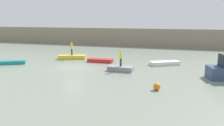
# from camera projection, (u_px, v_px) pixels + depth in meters

# --- Properties ---
(ground_plane) EXTENTS (120.00, 120.00, 0.00)m
(ground_plane) POSITION_uv_depth(u_px,v_px,m) (73.00, 67.00, 25.71)
(ground_plane) COLOR gray
(embankment_wall) EXTENTS (80.00, 1.20, 3.64)m
(embankment_wall) POSITION_uv_depth(u_px,v_px,m) (122.00, 37.00, 46.25)
(embankment_wall) COLOR gray
(embankment_wall) RESTS_ON ground_plane
(rowboat_teal) EXTENTS (3.80, 2.78, 0.43)m
(rowboat_teal) POSITION_uv_depth(u_px,v_px,m) (10.00, 62.00, 27.56)
(rowboat_teal) COLOR teal
(rowboat_teal) RESTS_ON ground_plane
(rowboat_yellow) EXTENTS (3.90, 2.25, 0.55)m
(rowboat_yellow) POSITION_uv_depth(u_px,v_px,m) (72.00, 57.00, 30.95)
(rowboat_yellow) COLOR gold
(rowboat_yellow) RESTS_ON ground_plane
(rowboat_red) EXTENTS (3.35, 1.26, 0.44)m
(rowboat_red) POSITION_uv_depth(u_px,v_px,m) (100.00, 60.00, 28.79)
(rowboat_red) COLOR red
(rowboat_red) RESTS_ON ground_plane
(rowboat_grey) EXTENTS (2.79, 1.35, 0.52)m
(rowboat_grey) POSITION_uv_depth(u_px,v_px,m) (121.00, 69.00, 23.95)
(rowboat_grey) COLOR gray
(rowboat_grey) RESTS_ON ground_plane
(rowboat_white) EXTENTS (3.75, 2.91, 0.45)m
(rowboat_white) POSITION_uv_depth(u_px,v_px,m) (165.00, 63.00, 27.03)
(rowboat_white) COLOR white
(rowboat_white) RESTS_ON ground_plane
(person_hiviz_shirt) EXTENTS (0.32, 0.32, 1.78)m
(person_hiviz_shirt) POSITION_uv_depth(u_px,v_px,m) (121.00, 57.00, 23.70)
(person_hiviz_shirt) COLOR #38332D
(person_hiviz_shirt) RESTS_ON rowboat_grey
(person_yellow_shirt) EXTENTS (0.32, 0.32, 1.81)m
(person_yellow_shirt) POSITION_uv_depth(u_px,v_px,m) (72.00, 48.00, 30.70)
(person_yellow_shirt) COLOR #38332D
(person_yellow_shirt) RESTS_ON rowboat_yellow
(mooring_buoy) EXTENTS (0.59, 0.59, 0.59)m
(mooring_buoy) POSITION_uv_depth(u_px,v_px,m) (157.00, 87.00, 17.48)
(mooring_buoy) COLOR orange
(mooring_buoy) RESTS_ON ground_plane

